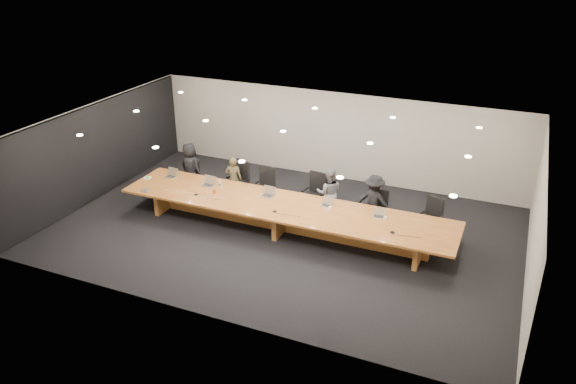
% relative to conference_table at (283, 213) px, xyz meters
% --- Properties ---
extents(ground, '(12.00, 12.00, 0.00)m').
position_rel_conference_table_xyz_m(ground, '(0.00, 0.00, -0.52)').
color(ground, black).
rests_on(ground, ground).
extents(back_wall, '(12.00, 0.02, 2.80)m').
position_rel_conference_table_xyz_m(back_wall, '(0.00, 4.00, 0.88)').
color(back_wall, beige).
rests_on(back_wall, ground).
extents(left_wall_panel, '(0.08, 7.84, 2.74)m').
position_rel_conference_table_xyz_m(left_wall_panel, '(-5.94, 0.00, 0.85)').
color(left_wall_panel, black).
rests_on(left_wall_panel, ground).
extents(conference_table, '(9.00, 1.80, 0.75)m').
position_rel_conference_table_xyz_m(conference_table, '(0.00, 0.00, 0.00)').
color(conference_table, brown).
rests_on(conference_table, ground).
extents(chair_far_left, '(0.61, 0.61, 1.04)m').
position_rel_conference_table_xyz_m(chair_far_left, '(-3.60, 1.20, -0.00)').
color(chair_far_left, black).
rests_on(chair_far_left, ground).
extents(chair_left, '(0.78, 0.78, 1.21)m').
position_rel_conference_table_xyz_m(chair_left, '(-2.02, 1.23, 0.08)').
color(chair_left, black).
rests_on(chair_left, ground).
extents(chair_mid_left, '(0.60, 0.60, 1.16)m').
position_rel_conference_table_xyz_m(chair_mid_left, '(-1.13, 1.20, 0.06)').
color(chair_mid_left, black).
rests_on(chair_mid_left, ground).
extents(chair_mid_right, '(0.67, 0.67, 1.19)m').
position_rel_conference_table_xyz_m(chair_mid_right, '(0.36, 1.29, 0.08)').
color(chair_mid_right, black).
rests_on(chair_mid_right, ground).
extents(chair_right, '(0.56, 0.56, 1.05)m').
position_rel_conference_table_xyz_m(chair_right, '(2.24, 1.15, 0.01)').
color(chair_right, black).
rests_on(chair_right, ground).
extents(chair_far_right, '(0.70, 0.70, 1.10)m').
position_rel_conference_table_xyz_m(chair_far_right, '(3.60, 1.16, 0.03)').
color(chair_far_right, black).
rests_on(chair_far_right, ground).
extents(person_a, '(0.83, 0.64, 1.52)m').
position_rel_conference_table_xyz_m(person_a, '(-3.65, 1.28, 0.24)').
color(person_a, black).
rests_on(person_a, ground).
extents(person_b, '(0.56, 0.43, 1.37)m').
position_rel_conference_table_xyz_m(person_b, '(-2.08, 1.14, 0.16)').
color(person_b, '#3E3821').
rests_on(person_b, ground).
extents(person_c, '(0.83, 0.73, 1.43)m').
position_rel_conference_table_xyz_m(person_c, '(0.81, 1.27, 0.19)').
color(person_c, slate).
rests_on(person_c, ground).
extents(person_d, '(1.01, 0.65, 1.47)m').
position_rel_conference_table_xyz_m(person_d, '(2.10, 1.19, 0.22)').
color(person_d, black).
rests_on(person_d, ground).
extents(laptop_a, '(0.36, 0.28, 0.26)m').
position_rel_conference_table_xyz_m(laptop_a, '(-3.77, 0.41, 0.36)').
color(laptop_a, tan).
rests_on(laptop_a, conference_table).
extents(laptop_b, '(0.37, 0.28, 0.28)m').
position_rel_conference_table_xyz_m(laptop_b, '(-2.45, 0.29, 0.37)').
color(laptop_b, '#BAAD8E').
rests_on(laptop_b, conference_table).
extents(laptop_c, '(0.36, 0.28, 0.27)m').
position_rel_conference_table_xyz_m(laptop_c, '(-0.61, 0.32, 0.36)').
color(laptop_c, tan).
rests_on(laptop_c, conference_table).
extents(laptop_d, '(0.33, 0.28, 0.23)m').
position_rel_conference_table_xyz_m(laptop_d, '(1.03, 0.38, 0.34)').
color(laptop_d, '#C6B497').
rests_on(laptop_d, conference_table).
extents(laptop_e, '(0.31, 0.23, 0.23)m').
position_rel_conference_table_xyz_m(laptop_e, '(2.46, 0.31, 0.35)').
color(laptop_e, '#B7A98C').
rests_on(laptop_e, conference_table).
extents(water_bottle, '(0.09, 0.09, 0.22)m').
position_rel_conference_table_xyz_m(water_bottle, '(-2.07, 0.32, 0.34)').
color(water_bottle, '#AEBFB9').
rests_on(water_bottle, conference_table).
extents(amber_mug, '(0.11, 0.11, 0.10)m').
position_rel_conference_table_xyz_m(amber_mug, '(-2.03, -0.06, 0.28)').
color(amber_mug, brown).
rests_on(amber_mug, conference_table).
extents(paper_cup_near, '(0.08, 0.08, 0.09)m').
position_rel_conference_table_xyz_m(paper_cup_near, '(1.21, 0.21, 0.27)').
color(paper_cup_near, white).
rests_on(paper_cup_near, conference_table).
extents(paper_cup_far, '(0.09, 0.09, 0.08)m').
position_rel_conference_table_xyz_m(paper_cup_far, '(2.65, 0.25, 0.27)').
color(paper_cup_far, white).
rests_on(paper_cup_far, conference_table).
extents(notepad, '(0.27, 0.24, 0.01)m').
position_rel_conference_table_xyz_m(notepad, '(-4.35, 0.09, 0.24)').
color(notepad, silver).
rests_on(notepad, conference_table).
extents(lime_gadget, '(0.16, 0.12, 0.02)m').
position_rel_conference_table_xyz_m(lime_gadget, '(-4.35, 0.10, 0.25)').
color(lime_gadget, '#52BF33').
rests_on(lime_gadget, notepad).
extents(av_box, '(0.24, 0.19, 0.03)m').
position_rel_conference_table_xyz_m(av_box, '(-3.85, -0.69, 0.25)').
color(av_box, '#B0B0B5').
rests_on(av_box, conference_table).
extents(mic_left, '(0.14, 0.14, 0.03)m').
position_rel_conference_table_xyz_m(mic_left, '(-2.44, -0.34, 0.24)').
color(mic_left, black).
rests_on(mic_left, conference_table).
extents(mic_center, '(0.15, 0.15, 0.03)m').
position_rel_conference_table_xyz_m(mic_center, '(-0.05, -0.43, 0.24)').
color(mic_center, black).
rests_on(mic_center, conference_table).
extents(mic_right, '(0.16, 0.16, 0.03)m').
position_rel_conference_table_xyz_m(mic_right, '(2.96, -0.34, 0.25)').
color(mic_right, black).
rests_on(mic_right, conference_table).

